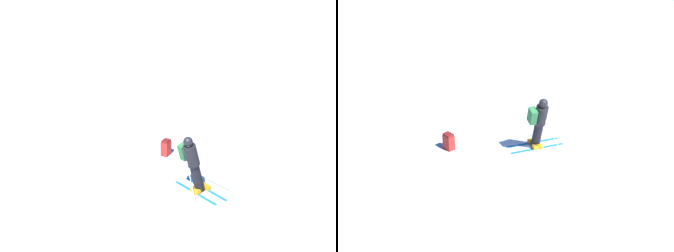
# 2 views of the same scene
# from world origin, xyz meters

# --- Properties ---
(ground_plane) EXTENTS (300.00, 300.00, 0.00)m
(ground_plane) POSITION_xyz_m (0.00, 0.00, 0.00)
(ground_plane) COLOR white
(skier) EXTENTS (1.28, 1.66, 1.73)m
(skier) POSITION_xyz_m (0.97, 0.05, 0.94)
(skier) COLOR #1E7AC6
(skier) RESTS_ON ground
(spare_backpack) EXTENTS (0.36, 0.31, 0.50)m
(spare_backpack) POSITION_xyz_m (2.15, 2.31, 0.24)
(spare_backpack) COLOR #AD231E
(spare_backpack) RESTS_ON ground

